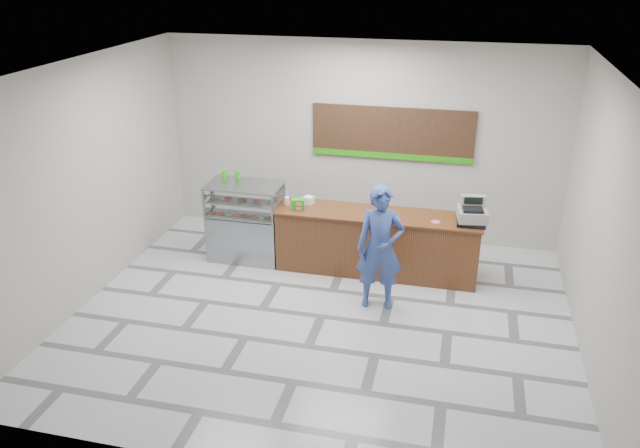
% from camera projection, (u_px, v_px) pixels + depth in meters
% --- Properties ---
extents(floor, '(7.00, 7.00, 0.00)m').
position_uv_depth(floor, '(321.00, 316.00, 8.97)').
color(floor, silver).
rests_on(floor, ground).
extents(back_wall, '(7.00, 0.00, 7.00)m').
position_uv_depth(back_wall, '(361.00, 142.00, 10.93)').
color(back_wall, '#B7B1A8').
rests_on(back_wall, floor).
extents(ceiling, '(7.00, 7.00, 0.00)m').
position_uv_depth(ceiling, '(322.00, 70.00, 7.56)').
color(ceiling, silver).
rests_on(ceiling, back_wall).
extents(sales_counter, '(3.26, 0.76, 1.03)m').
position_uv_depth(sales_counter, '(377.00, 243.00, 10.02)').
color(sales_counter, brown).
rests_on(sales_counter, floor).
extents(display_case, '(1.22, 0.72, 1.33)m').
position_uv_depth(display_case, '(246.00, 221.00, 10.43)').
color(display_case, gray).
rests_on(display_case, floor).
extents(menu_board, '(2.80, 0.06, 0.90)m').
position_uv_depth(menu_board, '(392.00, 134.00, 10.71)').
color(menu_board, black).
rests_on(menu_board, back_wall).
extents(cash_register, '(0.49, 0.51, 0.41)m').
position_uv_depth(cash_register, '(472.00, 214.00, 9.41)').
color(cash_register, black).
rests_on(cash_register, sales_counter).
extents(card_terminal, '(0.09, 0.16, 0.04)m').
position_uv_depth(card_terminal, '(463.00, 218.00, 9.59)').
color(card_terminal, black).
rests_on(card_terminal, sales_counter).
extents(serving_tray, '(0.39, 0.34, 0.02)m').
position_uv_depth(serving_tray, '(382.00, 215.00, 9.72)').
color(serving_tray, '#68B919').
rests_on(serving_tray, sales_counter).
extents(napkin_box, '(0.18, 0.18, 0.12)m').
position_uv_depth(napkin_box, '(309.00, 200.00, 10.17)').
color(napkin_box, white).
rests_on(napkin_box, sales_counter).
extents(straw_cup, '(0.09, 0.09, 0.13)m').
position_uv_depth(straw_cup, '(287.00, 201.00, 10.13)').
color(straw_cup, silver).
rests_on(straw_cup, sales_counter).
extents(promo_box, '(0.23, 0.18, 0.18)m').
position_uv_depth(promo_box, '(298.00, 204.00, 9.93)').
color(promo_box, '#269B10').
rests_on(promo_box, sales_counter).
extents(donut_decal, '(0.15, 0.15, 0.00)m').
position_uv_depth(donut_decal, '(436.00, 222.00, 9.51)').
color(donut_decal, '#F75783').
rests_on(donut_decal, sales_counter).
extents(green_cup_left, '(0.08, 0.08, 0.13)m').
position_uv_depth(green_cup_left, '(224.00, 174.00, 10.42)').
color(green_cup_left, '#269B10').
rests_on(green_cup_left, display_case).
extents(green_cup_right, '(0.09, 0.09, 0.14)m').
position_uv_depth(green_cup_right, '(238.00, 175.00, 10.39)').
color(green_cup_right, '#269B10').
rests_on(green_cup_right, display_case).
extents(customer, '(0.74, 0.54, 1.86)m').
position_uv_depth(customer, '(380.00, 248.00, 8.90)').
color(customer, '#344A90').
rests_on(customer, floor).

